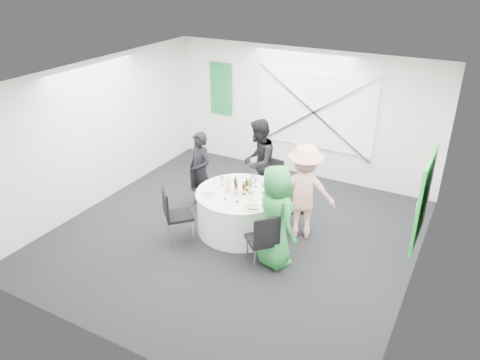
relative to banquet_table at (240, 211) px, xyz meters
The scene contains 50 objects.
floor 0.43m from the banquet_table, 90.00° to the right, with size 6.00×6.00×0.00m, color black.
ceiling 2.43m from the banquet_table, 90.00° to the right, with size 6.00×6.00×0.00m, color silver.
wall_back 2.98m from the banquet_table, 90.00° to the left, with size 6.00×6.00×0.00m, color white.
wall_front 3.36m from the banquet_table, 90.00° to the right, with size 6.00×6.00×0.00m, color white.
wall_left 3.17m from the banquet_table, behind, with size 6.00×6.00×0.00m, color white.
wall_right 3.17m from the banquet_table, ahead, with size 6.00×6.00×0.00m, color white.
window_panel 2.99m from the banquet_table, 83.80° to the left, with size 2.60×0.03×1.60m, color silver.
window_brace_a 2.96m from the banquet_table, 83.71° to the left, with size 0.05×0.05×3.16m, color silver.
window_brace_b 2.96m from the banquet_table, 83.71° to the left, with size 0.05×0.05×3.16m, color silver.
green_banner 3.65m from the banquet_table, 126.03° to the left, with size 0.55×0.04×1.20m, color #156D37.
green_sign 3.08m from the banquet_table, ahead, with size 0.05×1.20×1.40m, color #1A902E.
banquet_table is the anchor object (origin of this frame).
chair_back 1.05m from the banquet_table, 84.01° to the left, with size 0.50×0.51×0.99m.
chair_back_left 1.14m from the banquet_table, 159.43° to the left, with size 0.50×0.49×0.84m.
chair_back_right 1.03m from the banquet_table, 28.35° to the left, with size 0.59×0.58×0.94m.
chair_front_right 1.23m from the banquet_table, 43.59° to the right, with size 0.63×0.63×0.98m.
chair_front_left 1.21m from the banquet_table, 134.05° to the right, with size 0.64×0.64×0.99m.
person_man_back_left 1.25m from the banquet_table, 158.87° to the left, with size 0.56×0.37×1.53m, color black.
person_man_back 1.25m from the banquet_table, 100.44° to the left, with size 0.83×0.46×1.72m, color black.
person_woman_pink 1.20m from the banquet_table, 20.09° to the left, with size 1.11×0.52×1.72m, color pink.
person_woman_green 1.23m from the banquet_table, 32.44° to the right, with size 0.83×0.54×1.71m, color #248437.
plate_back 0.71m from the banquet_table, 89.46° to the left, with size 0.26×0.26×0.01m.
plate_back_left 0.67m from the banquet_table, 146.32° to the left, with size 0.27×0.27×0.01m.
plate_back_right 0.69m from the banquet_table, 24.21° to the left, with size 0.29×0.29×0.04m.
plate_front_right 0.72m from the banquet_table, 41.43° to the right, with size 0.29×0.29×0.04m.
plate_front_left 0.69m from the banquet_table, 139.34° to the right, with size 0.25×0.25×0.01m.
napkin 0.69m from the banquet_table, 144.13° to the right, with size 0.19×0.13×0.05m, color white.
beer_bottle_a 0.50m from the banquet_table, behind, with size 0.06×0.06×0.28m.
beer_bottle_b 0.49m from the banquet_table, 59.21° to the left, with size 0.06×0.06×0.25m.
beer_bottle_c 0.48m from the banquet_table, 22.03° to the right, with size 0.06×0.06×0.24m.
beer_bottle_d 0.48m from the banquet_table, 116.50° to the right, with size 0.06×0.06×0.25m.
green_water_bottle 0.53m from the banquet_table, 15.79° to the left, with size 0.08×0.08×0.31m.
clear_water_bottle 0.53m from the banquet_table, 151.05° to the right, with size 0.08×0.08×0.27m.
wine_glass_a 0.64m from the banquet_table, 26.89° to the left, with size 0.07×0.07×0.17m.
wine_glass_b 0.61m from the banquet_table, 65.41° to the left, with size 0.07×0.07×0.17m.
wine_glass_c 0.61m from the banquet_table, 68.54° to the right, with size 0.07×0.07×0.17m.
wine_glass_d 0.66m from the banquet_table, 168.27° to the left, with size 0.07×0.07×0.17m.
wine_glass_e 0.61m from the banquet_table, 107.69° to the right, with size 0.07×0.07×0.17m.
wine_glass_f 0.66m from the banquet_table, 84.61° to the left, with size 0.07×0.07×0.17m.
wine_glass_g 0.61m from the banquet_table, 28.68° to the right, with size 0.07×0.07×0.17m.
fork_a 0.69m from the banquet_table, 76.10° to the left, with size 0.01×0.15×0.01m, color silver.
knife_a 0.69m from the banquet_table, 112.42° to the left, with size 0.01×0.15×0.01m, color silver.
fork_b 0.69m from the banquet_table, 156.16° to the right, with size 0.01×0.15×0.01m, color silver.
knife_b 0.69m from the banquet_table, 128.20° to the right, with size 0.01×0.15×0.01m, color silver.
fork_c 0.69m from the banquet_table, 15.69° to the left, with size 0.01×0.15×0.01m, color silver.
knife_c 0.69m from the banquet_table, 47.73° to the left, with size 0.01×0.15×0.01m, color silver.
fork_d 0.69m from the banquet_table, 132.81° to the left, with size 0.01×0.15×0.01m, color silver.
knife_d 0.69m from the banquet_table, 167.52° to the left, with size 0.01×0.15×0.01m, color silver.
fork_e 0.69m from the banquet_table, 59.78° to the right, with size 0.01×0.15×0.01m, color silver.
knife_e 0.69m from the banquet_table, 27.85° to the right, with size 0.01×0.15×0.01m, color silver.
Camera 1 is at (3.47, -6.17, 4.54)m, focal length 35.00 mm.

